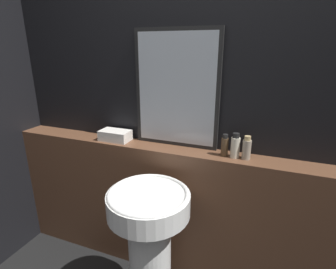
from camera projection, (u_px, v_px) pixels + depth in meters
wall_back at (194, 109)px, 1.77m from camera, size 8.00×0.06×2.50m
vanity_counter at (186, 214)px, 1.90m from camera, size 2.76×0.19×1.00m
pedestal_sink at (150, 240)px, 1.56m from camera, size 0.47×0.47×0.88m
mirror at (176, 90)px, 1.72m from camera, size 0.58×0.03×0.77m
towel_stack at (115, 135)px, 1.92m from camera, size 0.22×0.13×0.07m
shampoo_bottle at (225, 146)px, 1.63m from camera, size 0.04×0.04×0.14m
conditioner_bottle at (235, 146)px, 1.61m from camera, size 0.06×0.06×0.16m
lotion_bottle at (247, 148)px, 1.59m from camera, size 0.05×0.05×0.15m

